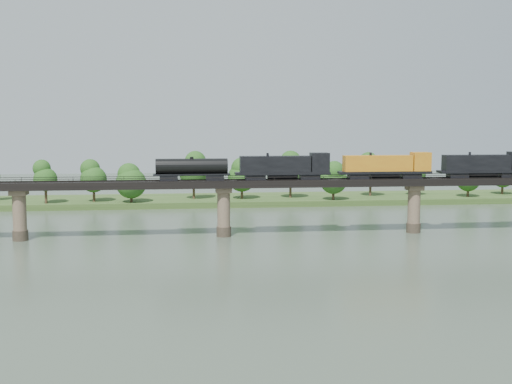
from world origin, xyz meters
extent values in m
plane|color=#384737|center=(0.00, 0.00, 0.00)|extent=(400.00, 400.00, 0.00)
cube|color=#304C1E|center=(0.00, 85.00, 0.80)|extent=(300.00, 24.00, 1.60)
cylinder|color=#473A2D|center=(-40.00, 30.00, 1.00)|extent=(3.00, 3.00, 2.00)
cylinder|color=#79624F|center=(-40.00, 30.00, 5.50)|extent=(2.60, 2.60, 9.00)
cube|color=#79624F|center=(-40.00, 30.00, 9.50)|extent=(3.20, 3.20, 1.00)
cylinder|color=#473A2D|center=(0.00, 30.00, 1.00)|extent=(3.00, 3.00, 2.00)
cylinder|color=#79624F|center=(0.00, 30.00, 5.50)|extent=(2.60, 2.60, 9.00)
cube|color=#79624F|center=(0.00, 30.00, 9.50)|extent=(3.20, 3.20, 1.00)
cylinder|color=#473A2D|center=(40.00, 30.00, 1.00)|extent=(3.00, 3.00, 2.00)
cylinder|color=#79624F|center=(40.00, 30.00, 5.50)|extent=(2.60, 2.60, 9.00)
cube|color=#79624F|center=(40.00, 30.00, 9.50)|extent=(3.20, 3.20, 1.00)
cube|color=black|center=(0.00, 30.00, 10.75)|extent=(220.00, 5.00, 1.50)
cube|color=black|center=(0.00, 29.25, 11.58)|extent=(220.00, 0.12, 0.16)
cube|color=black|center=(0.00, 30.75, 11.58)|extent=(220.00, 0.12, 0.16)
cube|color=black|center=(0.00, 27.60, 12.20)|extent=(220.00, 0.10, 0.10)
cube|color=black|center=(0.00, 32.40, 12.20)|extent=(220.00, 0.10, 0.10)
cube|color=black|center=(0.00, 27.60, 11.85)|extent=(0.08, 0.08, 0.70)
cube|color=black|center=(0.00, 32.40, 11.85)|extent=(0.08, 0.08, 0.70)
cylinder|color=#382619|center=(-44.43, 76.31, 3.35)|extent=(0.70, 0.70, 3.51)
sphere|color=#1A4614|center=(-44.43, 76.31, 8.03)|extent=(6.31, 6.31, 6.31)
sphere|color=#1A4614|center=(-44.43, 76.31, 10.96)|extent=(4.73, 4.73, 4.73)
cylinder|color=#382619|center=(-32.24, 78.84, 3.27)|extent=(0.70, 0.70, 3.34)
sphere|color=#1A4614|center=(-32.24, 78.84, 7.73)|extent=(7.18, 7.18, 7.18)
sphere|color=#1A4614|center=(-32.24, 78.84, 10.52)|extent=(5.39, 5.39, 5.39)
cylinder|color=#382619|center=(-22.01, 76.15, 3.01)|extent=(0.70, 0.70, 2.83)
sphere|color=#1A4614|center=(-22.01, 76.15, 6.78)|extent=(8.26, 8.26, 8.26)
sphere|color=#1A4614|center=(-22.01, 76.15, 9.14)|extent=(6.19, 6.19, 6.19)
cylinder|color=#382619|center=(-5.04, 82.68, 3.58)|extent=(0.70, 0.70, 3.96)
sphere|color=#1A4614|center=(-5.04, 82.68, 8.87)|extent=(8.07, 8.07, 8.07)
sphere|color=#1A4614|center=(-5.04, 82.68, 12.17)|extent=(6.05, 6.05, 6.05)
cylinder|color=#382619|center=(8.52, 81.14, 3.23)|extent=(0.70, 0.70, 3.27)
sphere|color=#1A4614|center=(8.52, 81.14, 7.59)|extent=(8.03, 8.03, 8.03)
sphere|color=#1A4614|center=(8.52, 81.14, 10.31)|extent=(6.02, 6.02, 6.02)
cylinder|color=#382619|center=(22.65, 82.31, 3.56)|extent=(0.70, 0.70, 3.92)
sphere|color=#1A4614|center=(22.65, 82.31, 8.79)|extent=(8.29, 8.29, 8.29)
sphere|color=#1A4614|center=(22.65, 82.31, 12.05)|extent=(6.21, 6.21, 6.21)
cylinder|color=#382619|center=(33.59, 75.35, 3.11)|extent=(0.70, 0.70, 3.02)
sphere|color=#1A4614|center=(33.59, 75.35, 7.15)|extent=(7.74, 7.74, 7.74)
sphere|color=#1A4614|center=(33.59, 75.35, 9.67)|extent=(5.80, 5.80, 5.80)
cylinder|color=#382619|center=(46.81, 84.03, 3.50)|extent=(0.70, 0.70, 3.80)
sphere|color=#1A4614|center=(46.81, 84.03, 8.56)|extent=(7.47, 7.47, 7.47)
sphere|color=#1A4614|center=(46.81, 84.03, 11.73)|extent=(5.60, 5.60, 5.60)
cylinder|color=#382619|center=(60.48, 84.26, 3.29)|extent=(0.70, 0.70, 3.38)
sphere|color=#1A4614|center=(60.48, 84.26, 7.80)|extent=(6.23, 6.23, 6.23)
sphere|color=#1A4614|center=(60.48, 84.26, 10.62)|extent=(4.67, 4.67, 4.67)
cylinder|color=#382619|center=(74.35, 78.39, 2.99)|extent=(0.70, 0.70, 2.77)
sphere|color=#1A4614|center=(74.35, 78.39, 6.68)|extent=(7.04, 7.04, 7.04)
sphere|color=#1A4614|center=(74.35, 78.39, 8.99)|extent=(5.28, 5.28, 5.28)
cylinder|color=#382619|center=(87.62, 83.57, 3.07)|extent=(0.70, 0.70, 2.94)
sphere|color=#1A4614|center=(87.62, 83.57, 7.00)|extent=(6.73, 6.73, 6.73)
sphere|color=#1A4614|center=(87.62, 83.57, 9.45)|extent=(5.05, 5.05, 5.05)
cube|color=black|center=(60.55, 30.00, 12.06)|extent=(4.09, 2.45, 1.12)
cube|color=black|center=(49.32, 30.00, 12.06)|extent=(4.09, 2.45, 1.12)
cube|color=black|center=(54.94, 30.00, 12.78)|extent=(19.41, 3.06, 0.51)
cube|color=black|center=(53.40, 30.00, 14.67)|extent=(14.30, 2.76, 3.27)
cylinder|color=black|center=(54.94, 30.00, 12.22)|extent=(6.13, 1.43, 1.43)
cube|color=black|center=(39.10, 30.00, 12.06)|extent=(4.09, 2.45, 1.12)
cube|color=black|center=(27.86, 30.00, 12.06)|extent=(4.09, 2.45, 1.12)
cube|color=black|center=(33.48, 30.00, 12.78)|extent=(19.41, 3.06, 0.51)
cube|color=orange|center=(31.95, 30.00, 14.67)|extent=(14.30, 2.76, 3.27)
cube|color=orange|center=(41.14, 30.00, 14.97)|extent=(3.68, 3.06, 3.88)
cylinder|color=black|center=(33.48, 30.00, 12.22)|extent=(6.13, 1.43, 1.43)
cube|color=black|center=(17.65, 30.00, 12.06)|extent=(4.09, 2.45, 1.12)
cube|color=black|center=(6.41, 30.00, 12.06)|extent=(4.09, 2.45, 1.12)
cube|color=black|center=(12.03, 30.00, 12.78)|extent=(19.41, 3.06, 0.51)
cube|color=black|center=(10.50, 30.00, 14.67)|extent=(14.30, 2.76, 3.27)
cube|color=black|center=(19.69, 30.00, 14.97)|extent=(3.68, 3.06, 3.88)
cylinder|color=black|center=(12.03, 30.00, 12.22)|extent=(6.13, 1.43, 1.43)
cube|color=black|center=(-1.76, 30.00, 12.06)|extent=(3.58, 2.25, 1.12)
cube|color=black|center=(-10.96, 30.00, 12.06)|extent=(3.58, 2.25, 1.12)
cube|color=black|center=(-6.36, 30.00, 12.73)|extent=(15.32, 2.45, 0.31)
cylinder|color=black|center=(-6.36, 30.00, 14.36)|extent=(14.30, 3.06, 3.06)
cylinder|color=black|center=(-6.36, 30.00, 15.99)|extent=(0.72, 0.72, 0.51)
camera|label=1|loc=(-8.34, -98.63, 22.97)|focal=45.00mm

